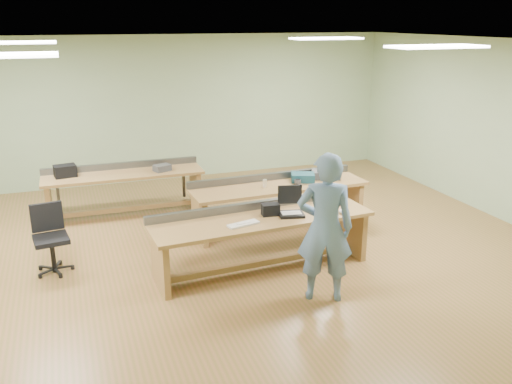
% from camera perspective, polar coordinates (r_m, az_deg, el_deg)
% --- Properties ---
extents(floor, '(10.00, 10.00, 0.00)m').
position_cam_1_polar(floor, '(8.18, -4.48, -6.05)').
color(floor, brown).
rests_on(floor, ground).
extents(ceiling, '(10.00, 10.00, 0.00)m').
position_cam_1_polar(ceiling, '(7.49, -5.05, 15.44)').
color(ceiling, silver).
rests_on(ceiling, wall_back).
extents(wall_back, '(10.00, 0.04, 3.00)m').
position_cam_1_polar(wall_back, '(11.54, -10.02, 8.57)').
color(wall_back, '#96B085').
rests_on(wall_back, floor).
extents(wall_front, '(10.00, 0.04, 3.00)m').
position_cam_1_polar(wall_front, '(4.17, 9.97, -8.10)').
color(wall_front, '#96B085').
rests_on(wall_front, floor).
extents(wall_right, '(0.04, 8.00, 3.00)m').
position_cam_1_polar(wall_right, '(10.17, 23.75, 6.11)').
color(wall_right, '#96B085').
rests_on(wall_right, floor).
extents(fluor_panels, '(6.20, 3.50, 0.03)m').
position_cam_1_polar(fluor_panels, '(7.49, -5.04, 15.21)').
color(fluor_panels, white).
rests_on(fluor_panels, ceiling).
extents(workbench_front, '(3.08, 0.99, 0.86)m').
position_cam_1_polar(workbench_front, '(7.37, 0.57, -4.03)').
color(workbench_front, '#92633D').
rests_on(workbench_front, floor).
extents(workbench_mid, '(2.90, 0.86, 0.86)m').
position_cam_1_polar(workbench_mid, '(8.78, 2.36, -0.41)').
color(workbench_mid, '#92633D').
rests_on(workbench_mid, floor).
extents(workbench_back, '(2.72, 0.75, 0.86)m').
position_cam_1_polar(workbench_back, '(9.73, -13.71, 0.88)').
color(workbench_back, '#92633D').
rests_on(workbench_back, floor).
extents(person, '(0.80, 0.68, 1.85)m').
position_cam_1_polar(person, '(6.50, 7.27, -3.77)').
color(person, slate).
rests_on(person, floor).
extents(laptop_base, '(0.38, 0.33, 0.04)m').
position_cam_1_polar(laptop_base, '(7.36, 3.74, -2.36)').
color(laptop_base, black).
rests_on(laptop_base, workbench_front).
extents(laptop_screen, '(0.33, 0.08, 0.26)m').
position_cam_1_polar(laptop_screen, '(7.40, 3.58, -0.25)').
color(laptop_screen, black).
rests_on(laptop_screen, laptop_base).
extents(keyboard, '(0.45, 0.24, 0.02)m').
position_cam_1_polar(keyboard, '(7.02, -1.34, -3.40)').
color(keyboard, beige).
rests_on(keyboard, workbench_front).
extents(trackball_mouse, '(0.15, 0.17, 0.06)m').
position_cam_1_polar(trackball_mouse, '(7.51, 9.23, -2.02)').
color(trackball_mouse, white).
rests_on(trackball_mouse, workbench_front).
extents(camera_bag, '(0.25, 0.18, 0.16)m').
position_cam_1_polar(camera_bag, '(7.34, 1.53, -1.86)').
color(camera_bag, black).
rests_on(camera_bag, workbench_front).
extents(task_chair, '(0.56, 0.56, 0.93)m').
position_cam_1_polar(task_chair, '(7.87, -20.70, -5.50)').
color(task_chair, black).
rests_on(task_chair, floor).
extents(parts_bin_teal, '(0.45, 0.40, 0.13)m').
position_cam_1_polar(parts_bin_teal, '(8.91, 4.95, 1.55)').
color(parts_bin_teal, '#163E49').
rests_on(parts_bin_teal, workbench_mid).
extents(parts_bin_grey, '(0.54, 0.44, 0.13)m').
position_cam_1_polar(parts_bin_grey, '(9.13, 7.35, 1.84)').
color(parts_bin_grey, '#39393C').
rests_on(parts_bin_grey, workbench_mid).
extents(mug, '(0.13, 0.13, 0.09)m').
position_cam_1_polar(mug, '(8.72, 4.41, 1.04)').
color(mug, '#39393C').
rests_on(mug, workbench_mid).
extents(drinks_can, '(0.09, 0.09, 0.12)m').
position_cam_1_polar(drinks_can, '(8.57, 0.94, 0.92)').
color(drinks_can, white).
rests_on(drinks_can, workbench_mid).
extents(storage_box_back, '(0.38, 0.30, 0.20)m').
position_cam_1_polar(storage_box_back, '(9.67, -19.45, 2.10)').
color(storage_box_back, black).
rests_on(storage_box_back, workbench_back).
extents(tray_back, '(0.33, 0.29, 0.11)m').
position_cam_1_polar(tray_back, '(9.63, -9.85, 2.52)').
color(tray_back, '#39393C').
rests_on(tray_back, workbench_back).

